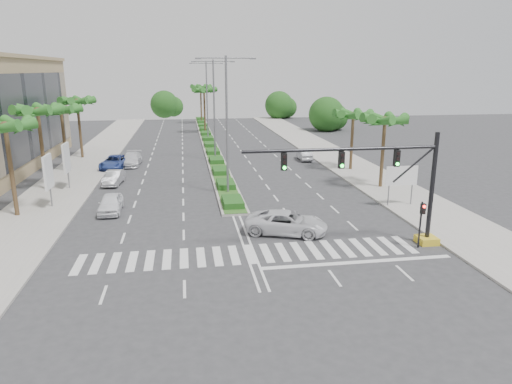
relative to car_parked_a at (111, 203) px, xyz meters
The scene contains 27 objects.
ground 13.96m from the car_parked_a, 46.41° to the right, with size 160.00×160.00×0.00m, color #333335.
footpath_right 26.72m from the car_parked_a, 21.76° to the left, with size 6.00×120.00×0.15m, color gray.
footpath_left 11.39m from the car_parked_a, 119.44° to the left, with size 6.00×120.00×0.15m, color gray.
median 36.21m from the car_parked_a, 74.60° to the left, with size 2.20×75.00×0.20m, color gray.
median_grass 36.20m from the car_parked_a, 74.60° to the left, with size 1.80×75.00×0.04m, color #2E551D.
signal_gantry 21.59m from the car_parked_a, 28.14° to the right, with size 12.60×1.20×7.20m.
pedestrian_signal 22.94m from the car_parked_a, 28.06° to the right, with size 0.28×0.36×3.00m.
direction_sign 23.27m from the car_parked_a, ahead, with size 2.70×0.11×3.40m.
billboard_near 5.71m from the car_parked_a, 158.74° to the left, with size 0.18×2.10×4.35m.
billboard_far 9.56m from the car_parked_a, 121.74° to the left, with size 0.18×2.10×4.35m.
palm_left_near 9.12m from the car_parked_a, behind, with size 4.57×4.68×7.55m.
palm_left_mid 12.26m from the car_parked_a, 131.08° to the left, with size 4.57×4.68×7.95m.
palm_left_far 18.27m from the car_parked_a, 113.42° to the left, with size 4.57×4.68×7.35m.
palm_left_end 25.63m from the car_parked_a, 106.08° to the left, with size 4.57×4.68×7.75m.
palm_right_near 25.03m from the car_parked_a, ahead, with size 4.57×4.68×7.05m.
palm_right_far 27.39m from the car_parked_a, 26.27° to the left, with size 4.57×4.68×6.75m.
palm_median_a 46.37m from the car_parked_a, 77.92° to the left, with size 4.57×4.68×8.05m.
palm_median_b 61.01m from the car_parked_a, 80.88° to the left, with size 4.57×4.68×8.05m.
streetlight_near 12.03m from the car_parked_a, 22.10° to the left, with size 5.10×0.25×12.00m.
streetlight_mid 22.93m from the car_parked_a, 64.22° to the left, with size 5.10×0.25×12.00m.
streetlight_far 37.66m from the car_parked_a, 75.01° to the left, with size 5.10×0.25×12.00m.
car_parked_a is the anchor object (origin of this frame).
car_parked_b 9.35m from the car_parked_a, 96.33° to the left, with size 1.43×4.09×1.35m, color #B1B0B5.
car_parked_c 17.03m from the car_parked_a, 96.69° to the left, with size 2.46×5.34×1.49m, color #304794.
car_parked_d 18.46m from the car_parked_a, 90.88° to the left, with size 2.05×5.03×1.46m, color silver.
car_crossing 14.34m from the car_parked_a, 28.61° to the right, with size 2.56×5.55×1.54m, color silver.
car_right 27.57m from the car_parked_a, 41.85° to the left, with size 1.35×3.88×1.28m, color silver.
Camera 1 is at (-3.70, -25.53, 10.84)m, focal length 32.00 mm.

